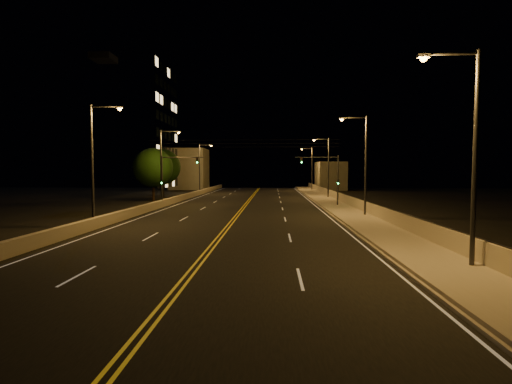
{
  "coord_description": "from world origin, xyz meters",
  "views": [
    {
      "loc": [
        3.42,
        -12.98,
        4.28
      ],
      "look_at": [
        2.0,
        18.0,
        2.5
      ],
      "focal_mm": 26.0,
      "sensor_mm": 36.0,
      "label": 1
    }
  ],
  "objects_px": {
    "tree_0": "(153,168)",
    "tree_1": "(163,167)",
    "streetlight_1": "(363,159)",
    "traffic_signal_right": "(329,175)",
    "streetlight_3": "(311,166)",
    "traffic_signal_left": "(170,174)",
    "streetlight_0": "(469,146)",
    "streetlight_5": "(163,162)",
    "streetlight_6": "(201,165)",
    "building_tower": "(105,128)",
    "streetlight_4": "(96,157)",
    "streetlight_2": "(327,164)"
  },
  "relations": [
    {
      "from": "streetlight_1",
      "to": "building_tower",
      "type": "bearing_deg",
      "value": 138.5
    },
    {
      "from": "streetlight_5",
      "to": "streetlight_6",
      "type": "bearing_deg",
      "value": 90.0
    },
    {
      "from": "traffic_signal_left",
      "to": "building_tower",
      "type": "relative_size",
      "value": 0.23
    },
    {
      "from": "streetlight_3",
      "to": "tree_1",
      "type": "relative_size",
      "value": 1.18
    },
    {
      "from": "streetlight_5",
      "to": "traffic_signal_left",
      "type": "bearing_deg",
      "value": -41.5
    },
    {
      "from": "tree_0",
      "to": "streetlight_0",
      "type": "bearing_deg",
      "value": -55.01
    },
    {
      "from": "tree_1",
      "to": "streetlight_0",
      "type": "bearing_deg",
      "value": -59.04
    },
    {
      "from": "streetlight_2",
      "to": "streetlight_5",
      "type": "xyz_separation_m",
      "value": [
        -21.45,
        -11.86,
        0.0
      ]
    },
    {
      "from": "streetlight_1",
      "to": "streetlight_4",
      "type": "relative_size",
      "value": 1.0
    },
    {
      "from": "streetlight_5",
      "to": "tree_0",
      "type": "distance_m",
      "value": 7.75
    },
    {
      "from": "streetlight_6",
      "to": "traffic_signal_right",
      "type": "distance_m",
      "value": 31.72
    },
    {
      "from": "streetlight_3",
      "to": "streetlight_5",
      "type": "xyz_separation_m",
      "value": [
        -21.45,
        -35.45,
        0.0
      ]
    },
    {
      "from": "streetlight_0",
      "to": "streetlight_4",
      "type": "distance_m",
      "value": 24.36
    },
    {
      "from": "streetlight_0",
      "to": "streetlight_2",
      "type": "height_order",
      "value": "same"
    },
    {
      "from": "streetlight_0",
      "to": "tree_1",
      "type": "bearing_deg",
      "value": 120.96
    },
    {
      "from": "traffic_signal_left",
      "to": "tree_1",
      "type": "bearing_deg",
      "value": 109.92
    },
    {
      "from": "streetlight_2",
      "to": "streetlight_5",
      "type": "bearing_deg",
      "value": -151.05
    },
    {
      "from": "traffic_signal_left",
      "to": "tree_0",
      "type": "relative_size",
      "value": 0.81
    },
    {
      "from": "streetlight_4",
      "to": "streetlight_6",
      "type": "xyz_separation_m",
      "value": [
        0.0,
        40.89,
        0.0
      ]
    },
    {
      "from": "building_tower",
      "to": "streetlight_0",
      "type": "bearing_deg",
      "value": -53.25
    },
    {
      "from": "streetlight_1",
      "to": "traffic_signal_left",
      "type": "distance_m",
      "value": 22.55
    },
    {
      "from": "tree_0",
      "to": "tree_1",
      "type": "bearing_deg",
      "value": 96.83
    },
    {
      "from": "streetlight_3",
      "to": "tree_0",
      "type": "relative_size",
      "value": 1.23
    },
    {
      "from": "streetlight_0",
      "to": "streetlight_1",
      "type": "xyz_separation_m",
      "value": [
        0.0,
        18.14,
        0.0
      ]
    },
    {
      "from": "streetlight_6",
      "to": "tree_0",
      "type": "xyz_separation_m",
      "value": [
        -3.53,
        -16.77,
        -0.6
      ]
    },
    {
      "from": "streetlight_3",
      "to": "tree_1",
      "type": "bearing_deg",
      "value": -140.74
    },
    {
      "from": "traffic_signal_right",
      "to": "traffic_signal_left",
      "type": "bearing_deg",
      "value": 180.0
    },
    {
      "from": "streetlight_6",
      "to": "tree_1",
      "type": "relative_size",
      "value": 1.18
    },
    {
      "from": "tree_0",
      "to": "tree_1",
      "type": "distance_m",
      "value": 7.49
    },
    {
      "from": "streetlight_3",
      "to": "streetlight_5",
      "type": "bearing_deg",
      "value": -121.17
    },
    {
      "from": "streetlight_0",
      "to": "tree_1",
      "type": "relative_size",
      "value": 1.18
    },
    {
      "from": "streetlight_1",
      "to": "streetlight_3",
      "type": "xyz_separation_m",
      "value": [
        0.0,
        46.11,
        0.0
      ]
    },
    {
      "from": "streetlight_1",
      "to": "streetlight_3",
      "type": "bearing_deg",
      "value": 90.0
    },
    {
      "from": "streetlight_2",
      "to": "traffic_signal_right",
      "type": "height_order",
      "value": "streetlight_2"
    },
    {
      "from": "traffic_signal_right",
      "to": "tree_0",
      "type": "height_order",
      "value": "tree_0"
    },
    {
      "from": "streetlight_4",
      "to": "building_tower",
      "type": "bearing_deg",
      "value": 113.8
    },
    {
      "from": "streetlight_4",
      "to": "streetlight_5",
      "type": "height_order",
      "value": "same"
    },
    {
      "from": "streetlight_4",
      "to": "tree_0",
      "type": "relative_size",
      "value": 1.23
    },
    {
      "from": "streetlight_5",
      "to": "tree_1",
      "type": "height_order",
      "value": "streetlight_5"
    },
    {
      "from": "streetlight_2",
      "to": "building_tower",
      "type": "relative_size",
      "value": 0.35
    },
    {
      "from": "streetlight_2",
      "to": "traffic_signal_left",
      "type": "xyz_separation_m",
      "value": [
        -20.32,
        -12.86,
        -1.48
      ]
    },
    {
      "from": "traffic_signal_right",
      "to": "streetlight_2",
      "type": "bearing_deg",
      "value": 83.22
    },
    {
      "from": "streetlight_0",
      "to": "streetlight_6",
      "type": "relative_size",
      "value": 1.0
    },
    {
      "from": "streetlight_3",
      "to": "streetlight_0",
      "type": "bearing_deg",
      "value": -90.0
    },
    {
      "from": "traffic_signal_left",
      "to": "streetlight_0",
      "type": "bearing_deg",
      "value": -53.84
    },
    {
      "from": "streetlight_0",
      "to": "streetlight_5",
      "type": "height_order",
      "value": "same"
    },
    {
      "from": "streetlight_1",
      "to": "traffic_signal_right",
      "type": "xyz_separation_m",
      "value": [
        -1.53,
        9.66,
        -1.48
      ]
    },
    {
      "from": "streetlight_3",
      "to": "tree_0",
      "type": "distance_m",
      "value": 37.95
    },
    {
      "from": "streetlight_3",
      "to": "traffic_signal_left",
      "type": "distance_m",
      "value": 41.75
    },
    {
      "from": "streetlight_0",
      "to": "streetlight_6",
      "type": "distance_m",
      "value": 56.66
    }
  ]
}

